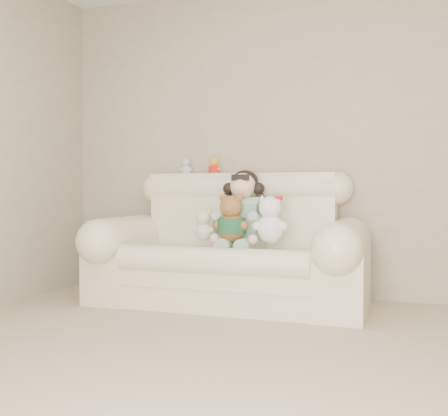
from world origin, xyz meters
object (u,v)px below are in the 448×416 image
Objects in this scene: sofa at (228,238)px; brown_teddy at (231,214)px; seated_child at (243,209)px; white_cat at (270,214)px; cream_teddy at (204,222)px.

sofa is 0.24m from brown_teddy.
sofa is 3.30× the size of seated_child.
seated_child reaches higher than brown_teddy.
sofa is 0.26m from seated_child.
seated_child reaches higher than white_cat.
seated_child is 0.32m from white_cat.
brown_teddy is 0.29m from white_cat.
sofa is at bearing 109.76° from brown_teddy.
cream_teddy is at bearing -150.04° from sofa.
brown_teddy is 1.51× the size of cream_teddy.
sofa is at bearing 39.16° from cream_teddy.
seated_child is at bearing 73.85° from brown_teddy.
cream_teddy is (-0.16, -0.09, 0.12)m from sofa.
seated_child is 1.51× the size of brown_teddy.
white_cat reaches higher than cream_teddy.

